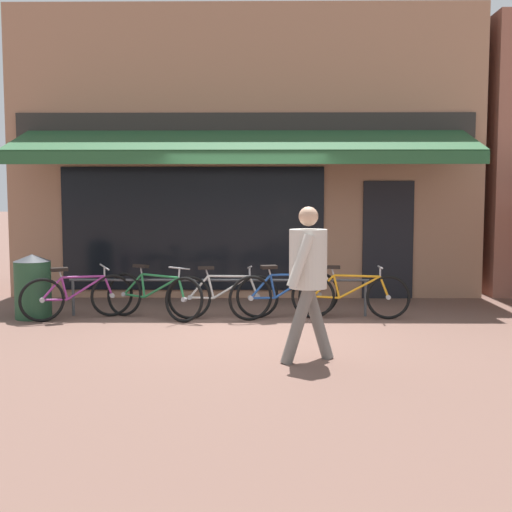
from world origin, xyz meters
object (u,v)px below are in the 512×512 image
bicycle_orange (350,295)px  litter_bin (33,286)px  bicycle_purple (77,296)px  bicycle_silver (223,295)px  pedestrian_adult (308,268)px  bicycle_green (153,295)px  bicycle_blue (285,294)px

bicycle_orange → litter_bin: bearing=-176.3°
bicycle_purple → bicycle_silver: (2.16, 0.13, -0.00)m
pedestrian_adult → bicycle_purple: bearing=-35.7°
pedestrian_adult → litter_bin: (-3.93, 2.49, -0.55)m
bicycle_silver → bicycle_green: bearing=175.8°
pedestrian_adult → litter_bin: 4.69m
bicycle_green → bicycle_silver: size_ratio=0.98×
bicycle_green → pedestrian_adult: bearing=-21.8°
bicycle_orange → bicycle_green: bearing=-175.9°
bicycle_purple → pedestrian_adult: bearing=-64.1°
bicycle_purple → pedestrian_adult: (3.24, -2.40, 0.68)m
bicycle_silver → bicycle_orange: (1.90, -0.01, 0.01)m
bicycle_silver → litter_bin: litter_bin is taller
litter_bin → bicycle_silver: bearing=0.8°
bicycle_green → pedestrian_adult: pedestrian_adult is taller
bicycle_purple → bicycle_blue: 3.08m
bicycle_green → litter_bin: 1.81m
bicycle_purple → bicycle_orange: bicycle_orange is taller
bicycle_green → bicycle_orange: bearing=28.2°
bicycle_silver → pedestrian_adult: bearing=-73.6°
bicycle_blue → pedestrian_adult: bearing=-106.7°
bicycle_green → bicycle_purple: bearing=-148.1°
bicycle_orange → bicycle_silver: bearing=-177.0°
bicycle_purple → bicycle_blue: bicycle_blue is taller
bicycle_purple → bicycle_blue: (3.08, 0.10, 0.01)m
bicycle_purple → pedestrian_adult: size_ratio=0.88×
bicycle_blue → bicycle_silver: bearing=157.5°
bicycle_silver → pedestrian_adult: pedestrian_adult is taller
bicycle_silver → bicycle_blue: size_ratio=0.98×
bicycle_orange → litter_bin: size_ratio=1.84×
bicycle_orange → litter_bin: 4.74m
bicycle_purple → bicycle_blue: bearing=-25.8°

